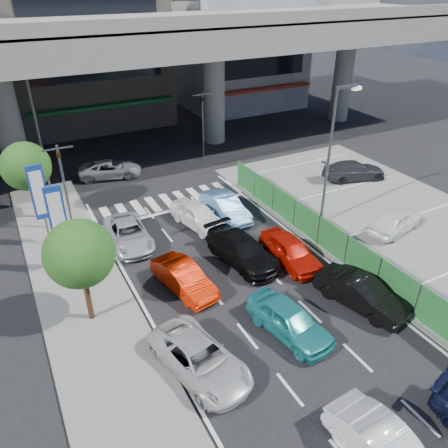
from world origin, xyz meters
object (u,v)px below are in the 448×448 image
tree_far (26,167)px  sedan_white_mid_left (200,358)px  taxi_orange_left (184,278)px  kei_truck_front_right (225,207)px  street_lamp_left (39,123)px  sedan_black_mid (242,250)px  street_lamp_right (333,146)px  crossing_wagon_silver (110,169)px  signboard_near (58,218)px  traffic_light_left (61,168)px  wagon_silver_front_left (129,234)px  parked_sedan_white (396,221)px  traffic_cone (313,217)px  tree_near (79,254)px  hatch_black_mid_right (361,293)px  parked_sedan_dgrey (354,170)px  sedan_white_front_mid (198,215)px  signboard_far (40,195)px  traffic_light_right (202,108)px  taxi_teal_mid (289,320)px  taxi_orange_right (290,251)px

tree_far → sedan_white_mid_left: 15.89m
taxi_orange_left → kei_truck_front_right: kei_truck_front_right is taller
street_lamp_left → sedan_black_mid: size_ratio=1.68×
street_lamp_right → crossing_wagon_silver: size_ratio=1.81×
tree_far → signboard_near: bearing=-84.7°
traffic_light_left → sedan_black_mid: bearing=-45.5°
sedan_black_mid → wagon_silver_front_left: size_ratio=1.08×
parked_sedan_white → traffic_cone: parked_sedan_white is taller
tree_near → hatch_black_mid_right: bearing=-23.4°
street_lamp_left → traffic_cone: bearing=-42.1°
street_lamp_right → parked_sedan_dgrey: (5.92, 3.93, -4.06)m
sedan_black_mid → taxi_orange_left: bearing=-176.2°
sedan_white_front_mid → parked_sedan_white: 11.34m
hatch_black_mid_right → wagon_silver_front_left: (-7.53, 9.84, -0.08)m
tree_near → taxi_orange_left: size_ratio=1.23×
taxi_orange_left → sedan_white_front_mid: 5.98m
parked_sedan_white → signboard_far: bearing=53.0°
sedan_white_mid_left → signboard_near: bearing=97.4°
traffic_light_right → sedan_black_mid: traffic_light_right is taller
traffic_light_left → street_lamp_right: bearing=-24.2°
street_lamp_right → street_lamp_left: bearing=138.4°
taxi_teal_mid → sedan_black_mid: (0.88, 5.40, 0.00)m
tree_near → taxi_orange_right: 10.39m
signboard_far → traffic_cone: (14.21, -4.69, -2.69)m
traffic_light_left → signboard_near: traffic_light_left is taller
hatch_black_mid_right → kei_truck_front_right: 10.17m
street_lamp_left → tree_near: size_ratio=1.67×
tree_near → parked_sedan_white: tree_near is taller
traffic_light_left → sedan_white_mid_left: 13.30m
signboard_near → parked_sedan_white: bearing=-15.3°
parked_sedan_white → signboard_near: bearing=61.3°
hatch_black_mid_right → crossing_wagon_silver: 20.17m
parked_sedan_white → traffic_light_left: bearing=48.4°
sedan_black_mid → hatch_black_mid_right: bearing=-69.3°
signboard_far → tree_near: size_ratio=0.98×
wagon_silver_front_left → traffic_cone: bearing=-12.5°
signboard_far → crossing_wagon_silver: 9.61m
traffic_light_right → street_lamp_right: 13.13m
street_lamp_right → sedan_white_mid_left: street_lamp_right is taller
signboard_near → sedan_black_mid: (8.09, -3.22, -2.37)m
traffic_light_left → taxi_orange_right: 12.92m
traffic_light_right → tree_near: traffic_light_right is taller
tree_far → crossing_wagon_silver: (5.59, 4.07, -2.77)m
tree_near → parked_sedan_white: (17.13, -0.74, -2.66)m
street_lamp_left → hatch_black_mid_right: street_lamp_left is taller
hatch_black_mid_right → taxi_orange_right: (-0.78, 4.24, 0.00)m
crossing_wagon_silver → sedan_white_front_mid: bearing=-149.5°
crossing_wagon_silver → traffic_cone: crossing_wagon_silver is taller
sedan_white_mid_left → parked_sedan_dgrey: parked_sedan_dgrey is taller
street_lamp_left → signboard_near: size_ratio=1.70×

